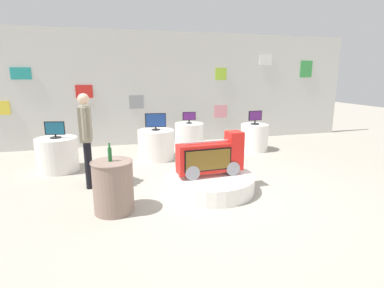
% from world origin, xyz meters
% --- Properties ---
extents(ground_plane, '(30.00, 30.00, 0.00)m').
position_xyz_m(ground_plane, '(0.00, 0.00, 0.00)').
color(ground_plane, '#A8A091').
extents(back_wall_display, '(11.98, 0.13, 3.29)m').
position_xyz_m(back_wall_display, '(0.00, 4.42, 1.65)').
color(back_wall_display, silver).
rests_on(back_wall_display, ground).
extents(main_display_pedestal, '(1.62, 1.62, 0.29)m').
position_xyz_m(main_display_pedestal, '(-0.11, 0.25, 0.14)').
color(main_display_pedestal, white).
rests_on(main_display_pedestal, ground).
extents(novelty_firetruck_tv, '(1.22, 0.41, 0.78)m').
position_xyz_m(novelty_firetruck_tv, '(-0.09, 0.25, 0.61)').
color(novelty_firetruck_tv, gray).
rests_on(novelty_firetruck_tv, main_display_pedestal).
extents(display_pedestal_left_rear, '(0.90, 0.90, 0.73)m').
position_xyz_m(display_pedestal_left_rear, '(-0.72, 2.61, 0.37)').
color(display_pedestal_left_rear, white).
rests_on(display_pedestal_left_rear, ground).
extents(tv_on_left_rear, '(0.51, 0.20, 0.42)m').
position_xyz_m(tv_on_left_rear, '(-0.72, 2.60, 0.95)').
color(tv_on_left_rear, black).
rests_on(tv_on_left_rear, display_pedestal_left_rear).
extents(display_pedestal_center_rear, '(0.87, 0.87, 0.73)m').
position_xyz_m(display_pedestal_center_rear, '(-2.95, 2.24, 0.37)').
color(display_pedestal_center_rear, white).
rests_on(display_pedestal_center_rear, ground).
extents(tv_on_center_rear, '(0.41, 0.23, 0.36)m').
position_xyz_m(tv_on_center_rear, '(-2.94, 2.24, 0.91)').
color(tv_on_center_rear, black).
rests_on(tv_on_center_rear, display_pedestal_center_rear).
extents(display_pedestal_right_rear, '(0.75, 0.75, 0.73)m').
position_xyz_m(display_pedestal_right_rear, '(2.04, 2.75, 0.37)').
color(display_pedestal_right_rear, white).
rests_on(display_pedestal_right_rear, ground).
extents(tv_on_right_rear, '(0.39, 0.24, 0.37)m').
position_xyz_m(tv_on_right_rear, '(2.04, 2.74, 0.93)').
color(tv_on_right_rear, black).
rests_on(tv_on_right_rear, display_pedestal_right_rear).
extents(display_pedestal_far_right, '(0.80, 0.80, 0.73)m').
position_xyz_m(display_pedestal_far_right, '(0.34, 3.39, 0.37)').
color(display_pedestal_far_right, white).
rests_on(display_pedestal_far_right, ground).
extents(tv_on_far_right, '(0.37, 0.16, 0.32)m').
position_xyz_m(tv_on_far_right, '(0.34, 3.38, 0.91)').
color(tv_on_far_right, black).
rests_on(tv_on_far_right, display_pedestal_far_right).
extents(side_table_round, '(0.63, 0.63, 0.81)m').
position_xyz_m(side_table_round, '(-1.81, -0.18, 0.41)').
color(side_table_round, gray).
rests_on(side_table_round, ground).
extents(bottle_on_side_table, '(0.06, 0.06, 0.28)m').
position_xyz_m(bottle_on_side_table, '(-1.83, -0.17, 0.92)').
color(bottle_on_side_table, '#195926').
rests_on(bottle_on_side_table, side_table_round).
extents(shopper_browsing_near_truck, '(0.21, 0.56, 1.75)m').
position_xyz_m(shopper_browsing_near_truck, '(-2.23, 1.04, 1.03)').
color(shopper_browsing_near_truck, black).
rests_on(shopper_browsing_near_truck, ground).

